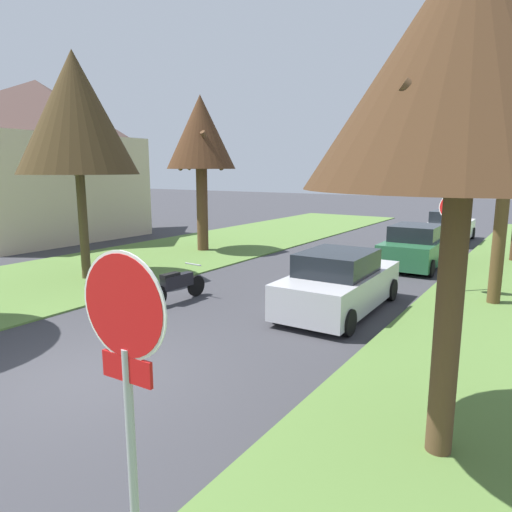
{
  "coord_description": "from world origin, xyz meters",
  "views": [
    {
      "loc": [
        6.62,
        -4.61,
        3.57
      ],
      "look_at": [
        -0.27,
        5.87,
        1.23
      ],
      "focal_mm": 32.31,
      "sensor_mm": 36.0,
      "label": 1
    }
  ],
  "objects_px": {
    "street_tree_left_mid_a": "(76,114)",
    "parked_motorcycle": "(177,285)",
    "parked_sedan_silver": "(339,283)",
    "stop_sign_far": "(453,221)",
    "street_tree_left_mid_b": "(201,135)",
    "stop_sign_near": "(127,362)",
    "parked_sedan_green": "(416,247)",
    "street_tree_right_near": "(469,63)",
    "parked_sedan_white": "(450,227)"
  },
  "relations": [
    {
      "from": "street_tree_left_mid_a",
      "to": "parked_motorcycle",
      "type": "bearing_deg",
      "value": -4.36
    },
    {
      "from": "parked_sedan_silver",
      "to": "stop_sign_far",
      "type": "bearing_deg",
      "value": 58.65
    },
    {
      "from": "street_tree_left_mid_b",
      "to": "parked_motorcycle",
      "type": "xyz_separation_m",
      "value": [
        4.63,
        -6.68,
        -4.58
      ]
    },
    {
      "from": "parked_motorcycle",
      "to": "street_tree_left_mid_a",
      "type": "bearing_deg",
      "value": 175.64
    },
    {
      "from": "street_tree_left_mid_a",
      "to": "stop_sign_near",
      "type": "bearing_deg",
      "value": -34.99
    },
    {
      "from": "street_tree_left_mid_b",
      "to": "parked_sedan_green",
      "type": "distance_m",
      "value": 10.03
    },
    {
      "from": "stop_sign_far",
      "to": "street_tree_right_near",
      "type": "distance_m",
      "value": 8.82
    },
    {
      "from": "parked_sedan_silver",
      "to": "parked_sedan_green",
      "type": "height_order",
      "value": "same"
    },
    {
      "from": "stop_sign_far",
      "to": "parked_sedan_white",
      "type": "relative_size",
      "value": 0.65
    },
    {
      "from": "street_tree_left_mid_a",
      "to": "parked_sedan_white",
      "type": "distance_m",
      "value": 18.03
    },
    {
      "from": "street_tree_right_near",
      "to": "parked_sedan_white",
      "type": "height_order",
      "value": "street_tree_right_near"
    },
    {
      "from": "stop_sign_near",
      "to": "street_tree_left_mid_b",
      "type": "distance_m",
      "value": 17.53
    },
    {
      "from": "stop_sign_far",
      "to": "street_tree_left_mid_a",
      "type": "relative_size",
      "value": 0.41
    },
    {
      "from": "stop_sign_far",
      "to": "parked_sedan_white",
      "type": "xyz_separation_m",
      "value": [
        -2.02,
        10.62,
        -1.42
      ]
    },
    {
      "from": "stop_sign_near",
      "to": "stop_sign_far",
      "type": "xyz_separation_m",
      "value": [
        0.04,
        11.93,
        -0.05
      ]
    },
    {
      "from": "parked_sedan_silver",
      "to": "parked_motorcycle",
      "type": "bearing_deg",
      "value": -157.51
    },
    {
      "from": "stop_sign_near",
      "to": "street_tree_left_mid_b",
      "type": "relative_size",
      "value": 0.45
    },
    {
      "from": "street_tree_left_mid_b",
      "to": "parked_sedan_silver",
      "type": "height_order",
      "value": "street_tree_left_mid_b"
    },
    {
      "from": "stop_sign_near",
      "to": "street_tree_left_mid_b",
      "type": "height_order",
      "value": "street_tree_left_mid_b"
    },
    {
      "from": "street_tree_left_mid_a",
      "to": "parked_sedan_white",
      "type": "bearing_deg",
      "value": 61.2
    },
    {
      "from": "parked_sedan_silver",
      "to": "parked_sedan_white",
      "type": "bearing_deg",
      "value": 89.99
    },
    {
      "from": "parked_sedan_green",
      "to": "street_tree_left_mid_a",
      "type": "bearing_deg",
      "value": -136.29
    },
    {
      "from": "stop_sign_near",
      "to": "street_tree_left_mid_a",
      "type": "relative_size",
      "value": 0.42
    },
    {
      "from": "stop_sign_far",
      "to": "parked_sedan_silver",
      "type": "xyz_separation_m",
      "value": [
        -2.02,
        -3.32,
        -1.42
      ]
    },
    {
      "from": "stop_sign_near",
      "to": "stop_sign_far",
      "type": "height_order",
      "value": "stop_sign_near"
    },
    {
      "from": "parked_sedan_silver",
      "to": "parked_sedan_white",
      "type": "distance_m",
      "value": 13.94
    },
    {
      "from": "street_tree_left_mid_a",
      "to": "street_tree_right_near",
      "type": "bearing_deg",
      "value": -17.0
    },
    {
      "from": "parked_sedan_green",
      "to": "parked_motorcycle",
      "type": "bearing_deg",
      "value": -116.31
    },
    {
      "from": "stop_sign_near",
      "to": "street_tree_right_near",
      "type": "distance_m",
      "value": 4.68
    },
    {
      "from": "street_tree_left_mid_a",
      "to": "parked_sedan_white",
      "type": "relative_size",
      "value": 1.61
    },
    {
      "from": "stop_sign_far",
      "to": "street_tree_left_mid_b",
      "type": "xyz_separation_m",
      "value": [
        -10.7,
        1.69,
        2.92
      ]
    },
    {
      "from": "parked_sedan_silver",
      "to": "parked_motorcycle",
      "type": "distance_m",
      "value": 4.38
    },
    {
      "from": "stop_sign_near",
      "to": "parked_sedan_silver",
      "type": "bearing_deg",
      "value": 103.0
    },
    {
      "from": "stop_sign_near",
      "to": "parked_sedan_green",
      "type": "relative_size",
      "value": 0.67
    },
    {
      "from": "street_tree_right_near",
      "to": "parked_sedan_green",
      "type": "height_order",
      "value": "street_tree_right_near"
    },
    {
      "from": "stop_sign_far",
      "to": "parked_sedan_white",
      "type": "bearing_deg",
      "value": 100.78
    },
    {
      "from": "stop_sign_near",
      "to": "street_tree_right_near",
      "type": "height_order",
      "value": "street_tree_right_near"
    },
    {
      "from": "street_tree_left_mid_a",
      "to": "street_tree_left_mid_b",
      "type": "xyz_separation_m",
      "value": [
        -0.28,
        6.35,
        -0.23
      ]
    },
    {
      "from": "stop_sign_near",
      "to": "street_tree_right_near",
      "type": "bearing_deg",
      "value": 67.17
    },
    {
      "from": "parked_motorcycle",
      "to": "stop_sign_far",
      "type": "bearing_deg",
      "value": 39.48
    },
    {
      "from": "street_tree_left_mid_b",
      "to": "parked_sedan_silver",
      "type": "xyz_separation_m",
      "value": [
        8.67,
        -5.01,
        -4.34
      ]
    },
    {
      "from": "street_tree_left_mid_b",
      "to": "parked_motorcycle",
      "type": "relative_size",
      "value": 3.25
    },
    {
      "from": "parked_sedan_white",
      "to": "street_tree_left_mid_a",
      "type": "bearing_deg",
      "value": -118.8
    },
    {
      "from": "parked_sedan_white",
      "to": "parked_sedan_green",
      "type": "bearing_deg",
      "value": -88.63
    },
    {
      "from": "street_tree_left_mid_b",
      "to": "street_tree_left_mid_a",
      "type": "bearing_deg",
      "value": -87.49
    },
    {
      "from": "street_tree_left_mid_b",
      "to": "parked_sedan_green",
      "type": "height_order",
      "value": "street_tree_left_mid_b"
    },
    {
      "from": "street_tree_right_near",
      "to": "parked_motorcycle",
      "type": "relative_size",
      "value": 2.98
    },
    {
      "from": "street_tree_left_mid_b",
      "to": "parked_motorcycle",
      "type": "bearing_deg",
      "value": -55.26
    },
    {
      "from": "street_tree_right_near",
      "to": "street_tree_left_mid_b",
      "type": "relative_size",
      "value": 0.92
    },
    {
      "from": "street_tree_right_near",
      "to": "street_tree_left_mid_a",
      "type": "distance_m",
      "value": 12.47
    }
  ]
}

